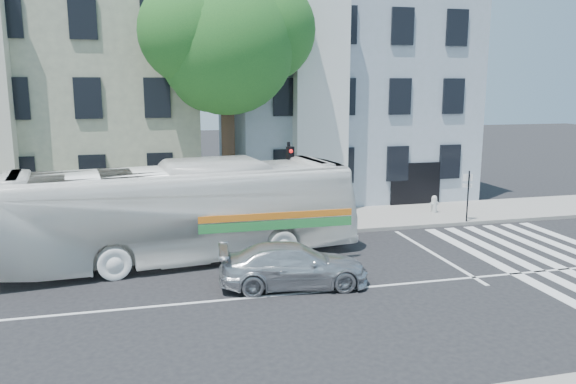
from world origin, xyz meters
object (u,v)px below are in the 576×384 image
object	(u,v)px
bus	(181,212)
traffic_signal	(289,177)
sedan	(294,265)
fire_hydrant	(434,204)

from	to	relation	value
bus	traffic_signal	xyz separation A→B (m)	(4.26, 1.88, 0.75)
sedan	traffic_signal	bearing A→B (deg)	-6.05
traffic_signal	sedan	bearing A→B (deg)	-123.37
sedan	fire_hydrant	distance (m)	11.27
sedan	fire_hydrant	bearing A→B (deg)	-42.87
bus	sedan	size ratio (longest dim) A/B	2.73
sedan	traffic_signal	world-z (taller)	traffic_signal
fire_hydrant	bus	bearing A→B (deg)	-161.41
bus	fire_hydrant	size ratio (longest dim) A/B	15.05
sedan	traffic_signal	size ratio (longest dim) A/B	1.18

